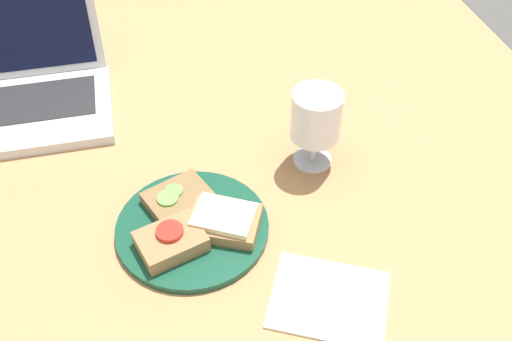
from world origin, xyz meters
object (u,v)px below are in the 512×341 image
at_px(plate, 192,228).
at_px(laptop, 22,89).
at_px(sandwich_with_cheese, 224,220).
at_px(wine_glass, 316,119).
at_px(napkin, 329,299).
at_px(sandwich_with_cucumber, 179,200).
at_px(sandwich_with_tomato, 171,241).

distance_m(plate, laptop, 0.45).
height_order(sandwich_with_cheese, wine_glass, wine_glass).
height_order(wine_glass, laptop, laptop).
bearing_deg(napkin, sandwich_with_cucumber, 129.79).
xyz_separation_m(plate, sandwich_with_cheese, (0.05, -0.01, 0.02)).
bearing_deg(sandwich_with_cucumber, napkin, -50.21).
distance_m(wine_glass, napkin, 0.29).
xyz_separation_m(plate, laptop, (-0.26, 0.37, 0.03)).
bearing_deg(sandwich_with_tomato, sandwich_with_cucumber, 75.16).
relative_size(plate, sandwich_with_cucumber, 1.94).
bearing_deg(wine_glass, napkin, -102.18).
distance_m(sandwich_with_cheese, napkin, 0.19).
bearing_deg(wine_glass, sandwich_with_cheese, -145.49).
distance_m(sandwich_with_tomato, laptop, 0.46).
distance_m(sandwich_with_cucumber, sandwich_with_tomato, 0.08).
distance_m(sandwich_with_tomato, sandwich_with_cheese, 0.08).
distance_m(sandwich_with_tomato, napkin, 0.23).
relative_size(sandwich_with_cheese, napkin, 0.81).
distance_m(sandwich_with_cheese, wine_glass, 0.22).
bearing_deg(sandwich_with_cucumber, sandwich_with_cheese, -44.98).
bearing_deg(napkin, wine_glass, 77.82).
bearing_deg(sandwich_with_tomato, plate, 44.51).
relative_size(plate, sandwich_with_tomato, 2.11).
relative_size(sandwich_with_tomato, laptop, 0.35).
distance_m(sandwich_with_cucumber, wine_glass, 0.25).
height_order(sandwich_with_tomato, sandwich_with_cheese, sandwich_with_tomato).
xyz_separation_m(plate, sandwich_with_cucumber, (-0.01, 0.05, 0.02)).
bearing_deg(sandwich_with_cheese, sandwich_with_cucumber, 135.02).
bearing_deg(laptop, plate, -55.02).
distance_m(plate, sandwich_with_tomato, 0.05).
relative_size(plate, laptop, 0.73).
height_order(sandwich_with_cheese, laptop, laptop).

